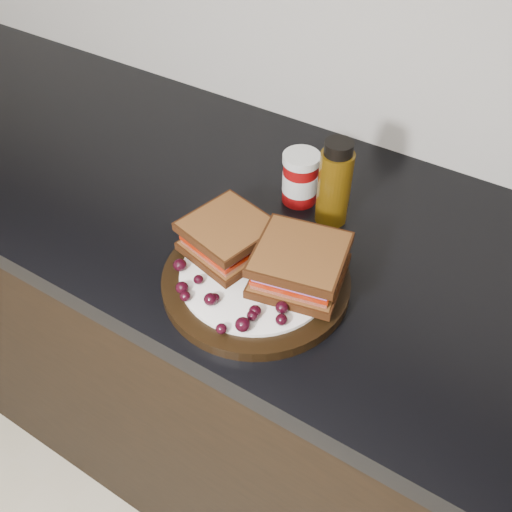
% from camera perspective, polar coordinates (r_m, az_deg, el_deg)
% --- Properties ---
extents(base_cabinets, '(3.96, 0.58, 0.86)m').
position_cam_1_polar(base_cabinets, '(1.37, -4.53, -9.02)').
color(base_cabinets, black).
rests_on(base_cabinets, ground_plane).
extents(countertop, '(3.98, 0.60, 0.04)m').
position_cam_1_polar(countertop, '(1.04, -5.91, 5.78)').
color(countertop, black).
rests_on(countertop, base_cabinets).
extents(plate, '(0.28, 0.28, 0.02)m').
position_cam_1_polar(plate, '(0.85, -0.00, -2.45)').
color(plate, black).
rests_on(plate, countertop).
extents(sandwich_left, '(0.14, 0.14, 0.05)m').
position_cam_1_polar(sandwich_left, '(0.86, -2.82, 1.92)').
color(sandwich_left, brown).
rests_on(sandwich_left, plate).
extents(sandwich_right, '(0.15, 0.15, 0.06)m').
position_cam_1_polar(sandwich_right, '(0.81, 4.38, -0.89)').
color(sandwich_right, brown).
rests_on(sandwich_right, plate).
extents(grape_0, '(0.02, 0.02, 0.02)m').
position_cam_1_polar(grape_0, '(0.84, -7.62, -0.89)').
color(grape_0, black).
rests_on(grape_0, plate).
extents(grape_1, '(0.01, 0.01, 0.01)m').
position_cam_1_polar(grape_1, '(0.82, -5.78, -2.36)').
color(grape_1, black).
rests_on(grape_1, plate).
extents(grape_2, '(0.02, 0.02, 0.02)m').
position_cam_1_polar(grape_2, '(0.81, -7.41, -3.16)').
color(grape_2, black).
rests_on(grape_2, plate).
extents(grape_3, '(0.02, 0.02, 0.01)m').
position_cam_1_polar(grape_3, '(0.80, -7.10, -4.02)').
color(grape_3, black).
rests_on(grape_3, plate).
extents(grape_4, '(0.02, 0.02, 0.02)m').
position_cam_1_polar(grape_4, '(0.79, -4.58, -4.34)').
color(grape_4, black).
rests_on(grape_4, plate).
extents(grape_5, '(0.02, 0.02, 0.01)m').
position_cam_1_polar(grape_5, '(0.80, -4.16, -4.23)').
color(grape_5, black).
rests_on(grape_5, plate).
extents(grape_6, '(0.02, 0.02, 0.01)m').
position_cam_1_polar(grape_6, '(0.76, -3.49, -7.27)').
color(grape_6, black).
rests_on(grape_6, plate).
extents(grape_7, '(0.02, 0.02, 0.02)m').
position_cam_1_polar(grape_7, '(0.76, -1.34, -6.87)').
color(grape_7, black).
rests_on(grape_7, plate).
extents(grape_8, '(0.02, 0.02, 0.01)m').
position_cam_1_polar(grape_8, '(0.78, -0.36, -5.97)').
color(grape_8, black).
rests_on(grape_8, plate).
extents(grape_9, '(0.02, 0.02, 0.02)m').
position_cam_1_polar(grape_9, '(0.78, -0.10, -5.54)').
color(grape_9, black).
rests_on(grape_9, plate).
extents(grape_10, '(0.02, 0.02, 0.02)m').
position_cam_1_polar(grape_10, '(0.77, 2.56, -6.38)').
color(grape_10, black).
rests_on(grape_10, plate).
extents(grape_11, '(0.02, 0.02, 0.02)m').
position_cam_1_polar(grape_11, '(0.78, 2.61, -5.16)').
color(grape_11, black).
rests_on(grape_11, plate).
extents(grape_12, '(0.02, 0.02, 0.02)m').
position_cam_1_polar(grape_12, '(0.79, 4.80, -4.54)').
color(grape_12, black).
rests_on(grape_12, plate).
extents(grape_13, '(0.02, 0.02, 0.02)m').
position_cam_1_polar(grape_13, '(0.81, 6.21, -3.21)').
color(grape_13, black).
rests_on(grape_13, plate).
extents(grape_14, '(0.02, 0.02, 0.02)m').
position_cam_1_polar(grape_14, '(0.82, 6.02, -2.25)').
color(grape_14, black).
rests_on(grape_14, plate).
extents(grape_15, '(0.02, 0.02, 0.02)m').
position_cam_1_polar(grape_15, '(0.84, 3.67, -1.21)').
color(grape_15, black).
rests_on(grape_15, plate).
extents(grape_16, '(0.02, 0.02, 0.02)m').
position_cam_1_polar(grape_16, '(0.89, -0.60, 2.45)').
color(grape_16, black).
rests_on(grape_16, plate).
extents(grape_17, '(0.02, 0.02, 0.02)m').
position_cam_1_polar(grape_17, '(0.88, -0.69, 1.74)').
color(grape_17, black).
rests_on(grape_17, plate).
extents(grape_18, '(0.02, 0.02, 0.02)m').
position_cam_1_polar(grape_18, '(0.87, -3.15, 1.45)').
color(grape_18, black).
rests_on(grape_18, plate).
extents(grape_19, '(0.02, 0.02, 0.02)m').
position_cam_1_polar(grape_19, '(0.88, -3.69, 1.98)').
color(grape_19, black).
rests_on(grape_19, plate).
extents(grape_20, '(0.02, 0.02, 0.02)m').
position_cam_1_polar(grape_20, '(0.85, -3.36, -0.10)').
color(grape_20, black).
rests_on(grape_20, plate).
extents(grape_21, '(0.02, 0.02, 0.02)m').
position_cam_1_polar(grape_21, '(0.85, -5.06, -0.39)').
color(grape_21, black).
rests_on(grape_21, plate).
extents(grape_22, '(0.02, 0.02, 0.02)m').
position_cam_1_polar(grape_22, '(0.87, -1.58, 1.11)').
color(grape_22, black).
rests_on(grape_22, plate).
extents(grape_23, '(0.02, 0.02, 0.02)m').
position_cam_1_polar(grape_23, '(0.88, -3.55, 1.95)').
color(grape_23, black).
rests_on(grape_23, plate).
extents(grape_24, '(0.02, 0.02, 0.01)m').
position_cam_1_polar(grape_24, '(0.87, -4.09, 1.11)').
color(grape_24, black).
rests_on(grape_24, plate).
extents(condiment_jar, '(0.08, 0.08, 0.09)m').
position_cam_1_polar(condiment_jar, '(0.98, 4.45, 7.78)').
color(condiment_jar, maroon).
rests_on(condiment_jar, countertop).
extents(oil_bottle, '(0.06, 0.06, 0.15)m').
position_cam_1_polar(oil_bottle, '(0.93, 7.88, 7.30)').
color(oil_bottle, '#4A3107').
rests_on(oil_bottle, countertop).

